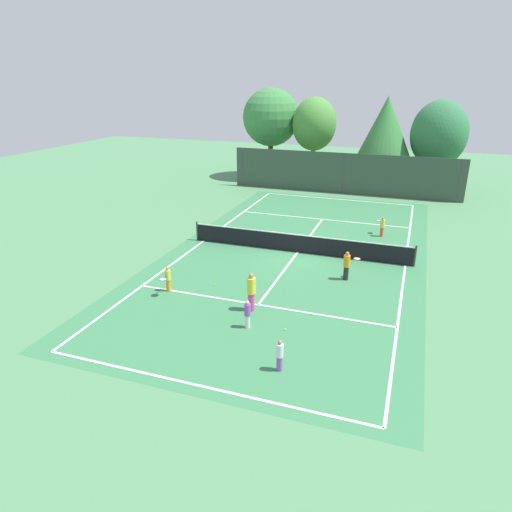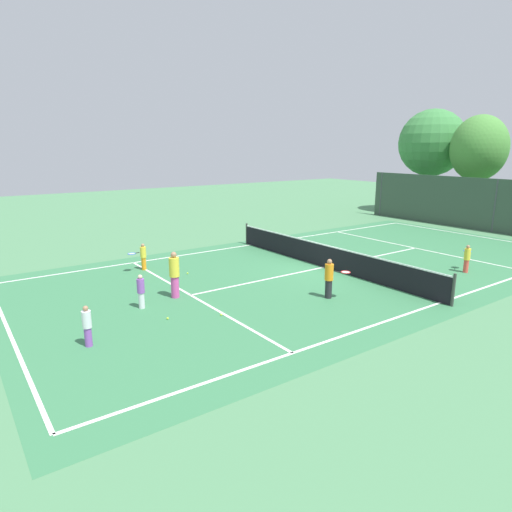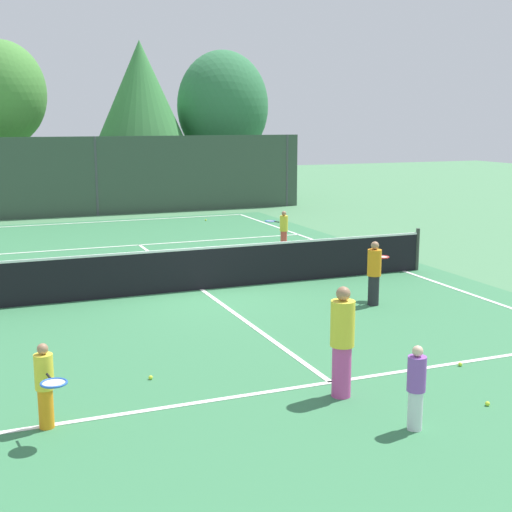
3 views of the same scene
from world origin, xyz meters
The scene contains 20 objects.
ground_plane centered at (0.00, 0.00, 0.00)m, with size 80.00×80.00×0.00m, color #4C8456.
court_surface centered at (0.00, 0.00, 0.00)m, with size 13.00×25.00×0.01m.
tennis_net centered at (0.00, 0.00, 0.51)m, with size 11.90×0.10×1.10m.
perimeter_fence centered at (0.00, 14.00, 1.60)m, with size 18.00×0.12×3.20m.
tree_1 centered at (-3.25, 17.45, 4.93)m, with size 3.70×3.88×7.17m.
tree_2 centered at (6.75, 17.66, 4.47)m, with size 4.38×4.31×7.11m.
tree_3 centered at (2.67, 17.25, 4.96)m, with size 4.31×4.31×7.36m.
player_0 centered at (3.94, 4.21, 0.60)m, with size 0.60×0.80×1.15m.
player_1 centered at (2.99, -2.67, 0.71)m, with size 0.78×0.75×1.37m.
player_3 centered at (-4.12, -6.48, 0.59)m, with size 0.37×0.82×1.13m.
player_4 centered at (0.22, -8.25, 0.57)m, with size 0.24×0.24×1.12m.
player_5 centered at (-0.11, -6.92, 0.82)m, with size 0.34×0.34×1.61m.
ball_crate centered at (-1.88, 1.73, 0.18)m, with size 0.43×0.29×0.43m.
tennis_ball_0 centered at (3.08, 1.53, 0.03)m, with size 0.07×0.07×0.07m, color #CCE533.
tennis_ball_1 centered at (2.27, -6.52, 0.03)m, with size 0.07×0.07×0.07m, color #CCE533.
tennis_ball_2 centered at (1.59, -7.99, 0.03)m, with size 0.07×0.07×0.07m, color #CCE533.
tennis_ball_3 centered at (3.61, 10.80, 0.03)m, with size 0.07×0.07×0.07m, color #CCE533.
tennis_ball_4 centered at (1.33, 2.43, 0.03)m, with size 0.07×0.07×0.07m, color #CCE533.
tennis_ball_5 centered at (0.24, 1.57, 0.03)m, with size 0.07×0.07×0.07m, color #CCE533.
tennis_ball_6 centered at (-2.48, -5.25, 0.03)m, with size 0.07×0.07×0.07m, color #CCE533.
Camera 3 is at (-4.84, -15.41, 3.90)m, focal length 50.16 mm.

